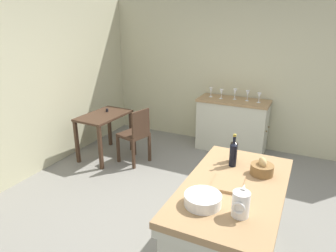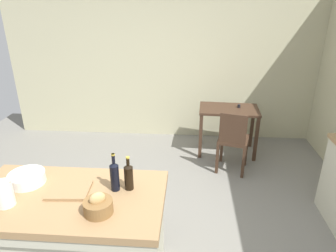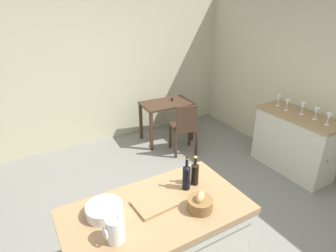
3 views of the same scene
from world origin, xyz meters
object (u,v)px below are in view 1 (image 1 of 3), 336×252
Objects in this scene: side_cabinet at (232,125)px; wine_bottle_amber at (233,154)px; wash_bowl at (203,200)px; bread_basket at (262,169)px; wine_glass_far_left at (259,96)px; island_table at (231,225)px; wine_glass_far_right at (211,90)px; wine_bottle_dark at (234,150)px; wine_glass_middle at (235,92)px; wooden_chair at (136,134)px; wine_glass_left at (248,94)px; wine_glass_right at (221,92)px; writing_desk at (104,121)px; cutting_board at (228,183)px; pitcher at (241,204)px.

side_cabinet is 2.51m from wine_bottle_amber.
wash_bowl is 0.77m from bread_basket.
wash_bowl is 1.75× the size of wine_glass_far_left.
side_cabinet reaches higher than island_table.
bread_basket is 1.23× the size of wine_glass_far_right.
wine_glass_far_left is at bearing 3.86° from wine_bottle_dark.
wine_glass_middle reaches higher than wine_glass_far_right.
wash_bowl is 0.86m from wine_bottle_dark.
wooden_chair is 1.56m from wine_glass_far_right.
wine_glass_middle is 0.42m from wine_glass_far_right.
wine_bottle_dark reaches higher than wash_bowl.
wooden_chair is at bearing 129.48° from wine_glass_left.
wine_bottle_dark is 1.71× the size of wine_glass_far_right.
wine_glass_far_right is at bearing -34.62° from wooden_chair.
wine_glass_left is 0.44m from wine_glass_right.
writing_desk is 2.68m from wine_bottle_dark.
wine_bottle_dark is (0.47, 0.08, 0.11)m from cutting_board.
cutting_board is at bearing -162.36° from wine_glass_right.
wine_glass_right is (1.16, -1.04, 0.54)m from wooden_chair.
wine_glass_left is (3.17, 0.62, 0.05)m from pitcher.
side_cabinet is 3.85× the size of cutting_board.
writing_desk is at bearing 64.22° from wine_bottle_amber.
wine_glass_middle reaches higher than bread_basket.
pitcher is at bearing 177.17° from bread_basket.
wine_glass_middle is at bearing 13.69° from wine_bottle_amber.
wine_glass_middle is 0.23m from wine_glass_right.
wooden_chair and cutting_board have the same top height.
writing_desk is at bearing 54.22° from pitcher.
bread_basket reaches higher than side_cabinet.
wine_bottle_amber is 2.43m from wine_glass_left.
pitcher reaches higher than island_table.
island_table is at bearing -164.60° from wine_bottle_dark.
pitcher is 0.81× the size of wash_bowl.
bread_basket reaches higher than cutting_board.
writing_desk is 3.19× the size of wine_bottle_dark.
pitcher is 0.82× the size of wine_bottle_dark.
writing_desk is 2.06m from wine_glass_right.
writing_desk is at bearing 90.51° from wooden_chair.
wine_bottle_dark reaches higher than wine_glass_right.
wine_glass_far_left is (2.27, 0.15, 0.03)m from wine_bottle_dark.
wash_bowl is 3.21m from wine_glass_middle.
wine_bottle_amber is at bearing -175.82° from wine_glass_far_left.
island_table is 1.64× the size of writing_desk.
cutting_board is 1.09× the size of wine_bottle_dark.
wine_glass_left is 0.64m from wine_glass_far_right.
wooden_chair is at bearing 138.25° from wine_glass_right.
wine_glass_middle is at bearing -75.68° from wine_glass_right.
pitcher reaches higher than wooden_chair.
bread_basket is at bearing -25.27° from wash_bowl.
pitcher reaches higher than wine_glass_middle.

